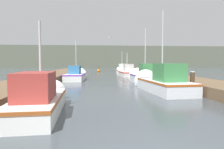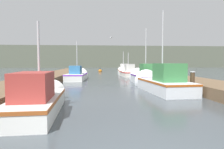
{
  "view_description": "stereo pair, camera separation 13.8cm",
  "coord_description": "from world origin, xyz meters",
  "px_view_note": "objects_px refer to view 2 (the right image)",
  "views": [
    {
      "loc": [
        -1.19,
        -3.05,
        1.68
      ],
      "look_at": [
        -0.1,
        9.04,
        0.95
      ],
      "focal_mm": 32.0,
      "sensor_mm": 36.0,
      "label": 1
    },
    {
      "loc": [
        -1.05,
        -3.06,
        1.68
      ],
      "look_at": [
        -0.1,
        9.04,
        0.95
      ],
      "focal_mm": 32.0,
      "sensor_mm": 36.0,
      "label": 2
    }
  ],
  "objects_px": {
    "mooring_piling_3": "(192,83)",
    "mooring_piling_0": "(18,93)",
    "fishing_boat_5": "(123,71)",
    "seagull_lead": "(111,38)",
    "fishing_boat_2": "(145,77)",
    "fishing_boat_3": "(77,75)",
    "fishing_boat_0": "(40,98)",
    "fishing_boat_1": "(160,82)",
    "fishing_boat_4": "(128,73)",
    "channel_buoy": "(100,71)",
    "mooring_piling_2": "(71,71)"
  },
  "relations": [
    {
      "from": "mooring_piling_3",
      "to": "mooring_piling_0",
      "type": "bearing_deg",
      "value": -163.32
    },
    {
      "from": "fishing_boat_5",
      "to": "seagull_lead",
      "type": "distance_m",
      "value": 9.03
    },
    {
      "from": "fishing_boat_5",
      "to": "mooring_piling_3",
      "type": "xyz_separation_m",
      "value": [
        1.06,
        -19.59,
        0.15
      ]
    },
    {
      "from": "fishing_boat_2",
      "to": "fishing_boat_3",
      "type": "height_order",
      "value": "fishing_boat_2"
    },
    {
      "from": "fishing_boat_0",
      "to": "fishing_boat_1",
      "type": "xyz_separation_m",
      "value": [
        5.73,
        4.57,
        0.04
      ]
    },
    {
      "from": "mooring_piling_0",
      "to": "fishing_boat_4",
      "type": "bearing_deg",
      "value": 67.52
    },
    {
      "from": "fishing_boat_3",
      "to": "fishing_boat_4",
      "type": "relative_size",
      "value": 1.17
    },
    {
      "from": "fishing_boat_4",
      "to": "mooring_piling_0",
      "type": "height_order",
      "value": "fishing_boat_4"
    },
    {
      "from": "fishing_boat_5",
      "to": "fishing_boat_4",
      "type": "bearing_deg",
      "value": -87.3
    },
    {
      "from": "fishing_boat_3",
      "to": "mooring_piling_3",
      "type": "height_order",
      "value": "fishing_boat_3"
    },
    {
      "from": "mooring_piling_3",
      "to": "channel_buoy",
      "type": "relative_size",
      "value": 1.07
    },
    {
      "from": "mooring_piling_2",
      "to": "seagull_lead",
      "type": "relative_size",
      "value": 2.5
    },
    {
      "from": "fishing_boat_1",
      "to": "mooring_piling_3",
      "type": "bearing_deg",
      "value": -50.63
    },
    {
      "from": "fishing_boat_3",
      "to": "fishing_boat_2",
      "type": "bearing_deg",
      "value": -29.16
    },
    {
      "from": "fishing_boat_0",
      "to": "fishing_boat_5",
      "type": "bearing_deg",
      "value": 72.19
    },
    {
      "from": "channel_buoy",
      "to": "fishing_boat_0",
      "type": "bearing_deg",
      "value": -95.24
    },
    {
      "from": "fishing_boat_5",
      "to": "mooring_piling_3",
      "type": "distance_m",
      "value": 19.62
    },
    {
      "from": "mooring_piling_2",
      "to": "fishing_boat_1",
      "type": "bearing_deg",
      "value": -62.77
    },
    {
      "from": "fishing_boat_3",
      "to": "fishing_boat_4",
      "type": "xyz_separation_m",
      "value": [
        5.71,
        4.55,
        0.0
      ]
    },
    {
      "from": "fishing_boat_0",
      "to": "fishing_boat_3",
      "type": "distance_m",
      "value": 12.78
    },
    {
      "from": "seagull_lead",
      "to": "channel_buoy",
      "type": "bearing_deg",
      "value": -31.69
    },
    {
      "from": "fishing_boat_4",
      "to": "channel_buoy",
      "type": "relative_size",
      "value": 4.09
    },
    {
      "from": "mooring_piling_2",
      "to": "channel_buoy",
      "type": "xyz_separation_m",
      "value": [
        3.83,
        10.53,
        -0.47
      ]
    },
    {
      "from": "fishing_boat_1",
      "to": "fishing_boat_4",
      "type": "relative_size",
      "value": 1.21
    },
    {
      "from": "fishing_boat_4",
      "to": "seagull_lead",
      "type": "distance_m",
      "value": 5.11
    },
    {
      "from": "fishing_boat_5",
      "to": "mooring_piling_0",
      "type": "bearing_deg",
      "value": -103.17
    },
    {
      "from": "fishing_boat_1",
      "to": "fishing_boat_3",
      "type": "xyz_separation_m",
      "value": [
        -5.64,
        8.21,
        -0.08
      ]
    },
    {
      "from": "fishing_boat_2",
      "to": "fishing_boat_5",
      "type": "bearing_deg",
      "value": 88.6
    },
    {
      "from": "fishing_boat_2",
      "to": "fishing_boat_3",
      "type": "distance_m",
      "value": 6.91
    },
    {
      "from": "fishing_boat_4",
      "to": "mooring_piling_2",
      "type": "bearing_deg",
      "value": 170.89
    },
    {
      "from": "fishing_boat_3",
      "to": "channel_buoy",
      "type": "relative_size",
      "value": 4.77
    },
    {
      "from": "fishing_boat_3",
      "to": "fishing_boat_5",
      "type": "relative_size",
      "value": 0.82
    },
    {
      "from": "fishing_boat_0",
      "to": "channel_buoy",
      "type": "relative_size",
      "value": 4.27
    },
    {
      "from": "fishing_boat_1",
      "to": "mooring_piling_2",
      "type": "bearing_deg",
      "value": 112.68
    },
    {
      "from": "seagull_lead",
      "to": "fishing_boat_0",
      "type": "bearing_deg",
      "value": 131.15
    },
    {
      "from": "channel_buoy",
      "to": "fishing_boat_3",
      "type": "bearing_deg",
      "value": -99.09
    },
    {
      "from": "fishing_boat_3",
      "to": "seagull_lead",
      "type": "relative_size",
      "value": 10.4
    },
    {
      "from": "fishing_boat_4",
      "to": "mooring_piling_2",
      "type": "relative_size",
      "value": 3.57
    },
    {
      "from": "fishing_boat_3",
      "to": "seagull_lead",
      "type": "distance_m",
      "value": 5.75
    },
    {
      "from": "fishing_boat_0",
      "to": "fishing_boat_2",
      "type": "relative_size",
      "value": 0.96
    },
    {
      "from": "fishing_boat_1",
      "to": "fishing_boat_3",
      "type": "height_order",
      "value": "fishing_boat_1"
    },
    {
      "from": "fishing_boat_1",
      "to": "fishing_boat_5",
      "type": "bearing_deg",
      "value": 84.69
    },
    {
      "from": "mooring_piling_0",
      "to": "seagull_lead",
      "type": "distance_m",
      "value": 15.48
    },
    {
      "from": "fishing_boat_0",
      "to": "mooring_piling_3",
      "type": "xyz_separation_m",
      "value": [
        7.04,
        3.22,
        0.15
      ]
    },
    {
      "from": "mooring_piling_3",
      "to": "fishing_boat_1",
      "type": "bearing_deg",
      "value": 133.92
    },
    {
      "from": "fishing_boat_1",
      "to": "fishing_boat_5",
      "type": "xyz_separation_m",
      "value": [
        0.24,
        18.23,
        -0.05
      ]
    },
    {
      "from": "mooring_piling_0",
      "to": "mooring_piling_2",
      "type": "relative_size",
      "value": 0.78
    },
    {
      "from": "fishing_boat_1",
      "to": "mooring_piling_0",
      "type": "bearing_deg",
      "value": -155.41
    },
    {
      "from": "fishing_boat_1",
      "to": "mooring_piling_0",
      "type": "distance_m",
      "value": 7.75
    },
    {
      "from": "mooring_piling_0",
      "to": "mooring_piling_3",
      "type": "relative_size",
      "value": 0.84
    }
  ]
}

